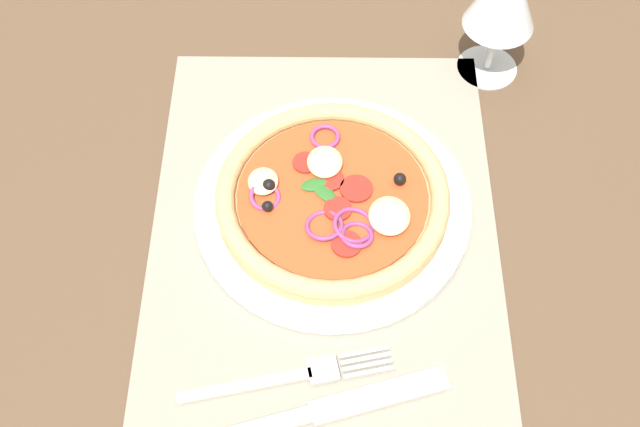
{
  "coord_description": "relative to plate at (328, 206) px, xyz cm",
  "views": [
    {
      "loc": [
        39.0,
        0.4,
        63.13
      ],
      "look_at": [
        -0.79,
        0.0,
        2.41
      ],
      "focal_mm": 44.87,
      "sensor_mm": 36.0,
      "label": 1
    }
  ],
  "objects": [
    {
      "name": "pizza",
      "position": [
        0.03,
        0.02,
        1.61
      ],
      "size": [
        21.65,
        21.65,
        2.56
      ],
      "color": "tan",
      "rests_on": "plate"
    },
    {
      "name": "knife",
      "position": [
        19.45,
        0.09,
        -0.25
      ],
      "size": [
        7.21,
        19.66,
        0.62
      ],
      "rotation": [
        0.0,
        0.0,
        1.86
      ],
      "color": "silver",
      "rests_on": "placemat"
    },
    {
      "name": "fork",
      "position": [
        16.69,
        -2.76,
        -0.29
      ],
      "size": [
        5.21,
        17.92,
        0.44
      ],
      "rotation": [
        0.0,
        0.0,
        1.78
      ],
      "color": "silver",
      "rests_on": "placemat"
    },
    {
      "name": "plate",
      "position": [
        0.0,
        0.0,
        0.0
      ],
      "size": [
        25.93,
        25.93,
        1.01
      ],
      "primitive_type": "cylinder",
      "color": "white",
      "rests_on": "placemat"
    },
    {
      "name": "ground_plane",
      "position": [
        2.63,
        -0.74,
        -2.11
      ],
      "size": [
        190.0,
        140.0,
        2.4
      ],
      "primitive_type": "cube",
      "color": "brown"
    },
    {
      "name": "placemat",
      "position": [
        2.63,
        -0.74,
        -0.71
      ],
      "size": [
        44.89,
        32.05,
        0.4
      ],
      "primitive_type": "cube",
      "color": "gray",
      "rests_on": "ground_plane"
    }
  ]
}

